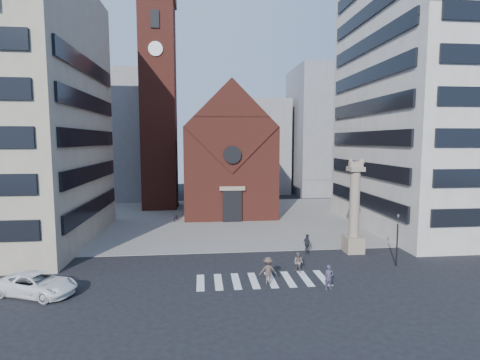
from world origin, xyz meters
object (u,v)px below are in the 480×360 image
(white_car, at_px, (37,284))
(scooter_0, at_px, (176,217))
(lion_column, at_px, (354,215))
(traffic_light, at_px, (397,239))
(pedestrian_1, at_px, (298,262))
(pedestrian_2, at_px, (307,244))
(pedestrian_0, at_px, (329,277))

(white_car, bearing_deg, scooter_0, 1.86)
(lion_column, distance_m, traffic_light, 4.62)
(scooter_0, bearing_deg, lion_column, -30.44)
(lion_column, height_order, scooter_0, lion_column)
(lion_column, bearing_deg, pedestrian_1, -144.00)
(white_car, bearing_deg, pedestrian_2, -49.98)
(lion_column, distance_m, pedestrian_0, 10.02)
(lion_column, relative_size, pedestrian_2, 4.81)
(traffic_light, relative_size, pedestrian_2, 2.38)
(pedestrian_1, bearing_deg, lion_column, 74.09)
(pedestrian_1, bearing_deg, pedestrian_2, 104.34)
(traffic_light, height_order, pedestrian_2, traffic_light)
(pedestrian_1, bearing_deg, pedestrian_0, -32.80)
(traffic_light, bearing_deg, scooter_0, 135.12)
(pedestrian_2, distance_m, scooter_0, 19.74)
(traffic_light, distance_m, white_car, 27.04)
(traffic_light, distance_m, pedestrian_2, 7.63)
(traffic_light, height_order, pedestrian_0, traffic_light)
(traffic_light, xyz_separation_m, pedestrian_2, (-6.35, 4.00, -1.39))
(pedestrian_0, distance_m, pedestrian_1, 3.72)
(white_car, xyz_separation_m, pedestrian_1, (18.43, 2.37, 0.05))
(lion_column, bearing_deg, scooter_0, 138.72)
(white_car, bearing_deg, pedestrian_0, -72.26)
(white_car, xyz_separation_m, pedestrian_0, (19.65, -1.15, 0.12))
(white_car, distance_m, scooter_0, 23.37)
(lion_column, bearing_deg, white_car, -164.21)
(traffic_light, distance_m, pedestrian_0, 8.42)
(lion_column, xyz_separation_m, traffic_light, (1.99, -4.00, -1.17))
(lion_column, relative_size, pedestrian_1, 5.43)
(lion_column, bearing_deg, pedestrian_2, 180.00)
(pedestrian_1, bearing_deg, scooter_0, 156.67)
(white_car, distance_m, pedestrian_2, 21.65)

